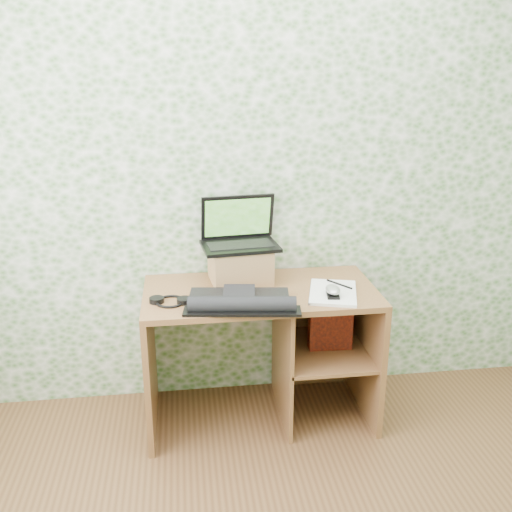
{
  "coord_description": "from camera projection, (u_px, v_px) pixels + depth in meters",
  "views": [
    {
      "loc": [
        -0.39,
        -1.26,
        1.86
      ],
      "look_at": [
        -0.03,
        1.39,
        0.95
      ],
      "focal_mm": 40.0,
      "sensor_mm": 36.0,
      "label": 1
    }
  ],
  "objects": [
    {
      "name": "wall_back",
      "position": [
        253.0,
        173.0,
        3.05
      ],
      "size": [
        3.5,
        0.0,
        3.5
      ],
      "primitive_type": "plane",
      "rotation": [
        1.57,
        0.0,
        0.0
      ],
      "color": "silver",
      "rests_on": "ground"
    },
    {
      "name": "desk",
      "position": [
        274.0,
        333.0,
        3.06
      ],
      "size": [
        1.2,
        0.6,
        0.75
      ],
      "color": "brown",
      "rests_on": "floor"
    },
    {
      "name": "riser",
      "position": [
        240.0,
        264.0,
        3.04
      ],
      "size": [
        0.34,
        0.29,
        0.19
      ],
      "primitive_type": "cube",
      "rotation": [
        0.0,
        0.0,
        0.11
      ],
      "color": "#A46F49",
      "rests_on": "desk"
    },
    {
      "name": "laptop",
      "position": [
        239.0,
        234.0,
        3.03
      ],
      "size": [
        0.42,
        0.32,
        0.26
      ],
      "rotation": [
        0.0,
        0.0,
        0.11
      ],
      "color": "black",
      "rests_on": "riser"
    },
    {
      "name": "keyboard",
      "position": [
        240.0,
        301.0,
        2.74
      ],
      "size": [
        0.56,
        0.34,
        0.08
      ],
      "rotation": [
        0.0,
        0.0,
        -0.13
      ],
      "color": "black",
      "rests_on": "desk"
    },
    {
      "name": "headphones",
      "position": [
        170.0,
        301.0,
        2.78
      ],
      "size": [
        0.21,
        0.17,
        0.03
      ],
      "rotation": [
        0.0,
        0.0,
        -0.19
      ],
      "color": "black",
      "rests_on": "desk"
    },
    {
      "name": "notepad",
      "position": [
        333.0,
        293.0,
        2.89
      ],
      "size": [
        0.31,
        0.38,
        0.02
      ],
      "primitive_type": "cube",
      "rotation": [
        0.0,
        0.0,
        -0.27
      ],
      "color": "white",
      "rests_on": "desk"
    },
    {
      "name": "mouse",
      "position": [
        333.0,
        292.0,
        2.82
      ],
      "size": [
        0.09,
        0.12,
        0.04
      ],
      "primitive_type": "ellipsoid",
      "rotation": [
        0.0,
        0.0,
        -0.16
      ],
      "color": "#B3B3B5",
      "rests_on": "notepad"
    },
    {
      "name": "pen",
      "position": [
        339.0,
        284.0,
        2.96
      ],
      "size": [
        0.1,
        0.14,
        0.01
      ],
      "primitive_type": "cylinder",
      "rotation": [
        1.57,
        0.0,
        0.61
      ],
      "color": "black",
      "rests_on": "notepad"
    },
    {
      "name": "red_box",
      "position": [
        330.0,
        325.0,
        3.06
      ],
      "size": [
        0.23,
        0.08,
        0.28
      ],
      "primitive_type": "cube",
      "rotation": [
        0.0,
        0.0,
        -0.04
      ],
      "color": "#A0220E",
      "rests_on": "desk"
    }
  ]
}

